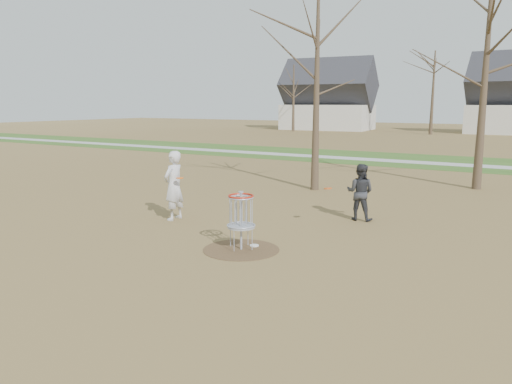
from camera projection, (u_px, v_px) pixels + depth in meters
ground at (241, 250)px, 11.68m from camera, size 160.00×160.00×0.00m
green_band at (434, 162)px, 29.38m from camera, size 160.00×8.00×0.01m
footpath at (430, 163)px, 28.53m from camera, size 160.00×1.50×0.01m
dirt_circle at (241, 249)px, 11.68m from camera, size 1.80×1.80×0.01m
player_standing at (174, 186)px, 14.54m from camera, size 0.51×0.75×2.03m
player_throwing at (360, 192)px, 14.53m from camera, size 0.86×0.69×1.66m
disc_grounded at (254, 245)px, 11.95m from camera, size 0.22×0.22×0.02m
discs_in_play at (256, 183)px, 13.88m from camera, size 4.10×1.81×0.22m
disc_golf_basket at (241, 212)px, 11.52m from camera, size 0.64×0.64×1.35m
bare_trees at (501, 79)px, 40.00m from camera, size 52.62×44.98×9.00m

